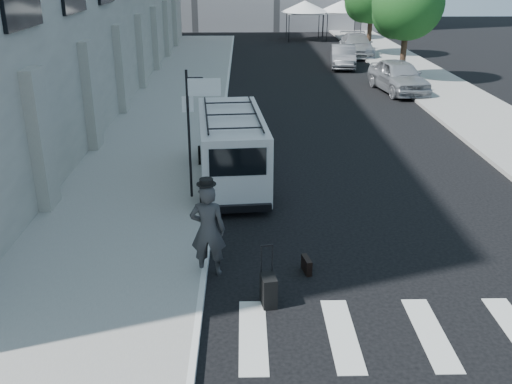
{
  "coord_description": "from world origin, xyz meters",
  "views": [
    {
      "loc": [
        -1.13,
        -11.47,
        6.22
      ],
      "look_at": [
        -0.87,
        0.64,
        1.3
      ],
      "focal_mm": 40.0,
      "sensor_mm": 36.0,
      "label": 1
    }
  ],
  "objects_px": {
    "cargo_van": "(231,147)",
    "parked_car_b": "(343,57)",
    "businessman": "(208,230)",
    "briefcase": "(307,265)",
    "parked_car_a": "(398,76)",
    "parked_car_c": "(356,45)",
    "suitcase": "(269,290)"
  },
  "relations": [
    {
      "from": "parked_car_a",
      "to": "parked_car_c",
      "type": "height_order",
      "value": "parked_car_a"
    },
    {
      "from": "businessman",
      "to": "briefcase",
      "type": "xyz_separation_m",
      "value": [
        2.09,
        0.0,
        -0.85
      ]
    },
    {
      "from": "briefcase",
      "to": "suitcase",
      "type": "height_order",
      "value": "suitcase"
    },
    {
      "from": "parked_car_a",
      "to": "businessman",
      "type": "bearing_deg",
      "value": -123.17
    },
    {
      "from": "parked_car_a",
      "to": "cargo_van",
      "type": "bearing_deg",
      "value": -130.8
    },
    {
      "from": "parked_car_c",
      "to": "briefcase",
      "type": "bearing_deg",
      "value": -99.46
    },
    {
      "from": "businessman",
      "to": "parked_car_c",
      "type": "relative_size",
      "value": 0.39
    },
    {
      "from": "briefcase",
      "to": "parked_car_c",
      "type": "relative_size",
      "value": 0.08
    },
    {
      "from": "suitcase",
      "to": "parked_car_a",
      "type": "height_order",
      "value": "parked_car_a"
    },
    {
      "from": "cargo_van",
      "to": "parked_car_c",
      "type": "xyz_separation_m",
      "value": [
        8.32,
        24.63,
        -0.34
      ]
    },
    {
      "from": "briefcase",
      "to": "parked_car_b",
      "type": "bearing_deg",
      "value": 67.63
    },
    {
      "from": "suitcase",
      "to": "cargo_van",
      "type": "height_order",
      "value": "cargo_van"
    },
    {
      "from": "cargo_van",
      "to": "parked_car_a",
      "type": "relative_size",
      "value": 1.18
    },
    {
      "from": "parked_car_b",
      "to": "parked_car_c",
      "type": "height_order",
      "value": "parked_car_c"
    },
    {
      "from": "briefcase",
      "to": "parked_car_a",
      "type": "distance_m",
      "value": 19.23
    },
    {
      "from": "cargo_van",
      "to": "parked_car_a",
      "type": "bearing_deg",
      "value": 52.02
    },
    {
      "from": "businessman",
      "to": "briefcase",
      "type": "bearing_deg",
      "value": -175.9
    },
    {
      "from": "cargo_van",
      "to": "parked_car_b",
      "type": "xyz_separation_m",
      "value": [
        6.62,
        19.92,
        -0.42
      ]
    },
    {
      "from": "briefcase",
      "to": "cargo_van",
      "type": "relative_size",
      "value": 0.08
    },
    {
      "from": "parked_car_b",
      "to": "suitcase",
      "type": "bearing_deg",
      "value": -95.49
    },
    {
      "from": "cargo_van",
      "to": "parked_car_b",
      "type": "relative_size",
      "value": 1.37
    },
    {
      "from": "businessman",
      "to": "parked_car_c",
      "type": "distance_m",
      "value": 31.32
    },
    {
      "from": "briefcase",
      "to": "cargo_van",
      "type": "height_order",
      "value": "cargo_van"
    },
    {
      "from": "businessman",
      "to": "parked_car_a",
      "type": "distance_m",
      "value": 20.03
    },
    {
      "from": "businessman",
      "to": "cargo_van",
      "type": "distance_m",
      "value": 5.47
    },
    {
      "from": "cargo_van",
      "to": "suitcase",
      "type": "bearing_deg",
      "value": -87.75
    },
    {
      "from": "cargo_van",
      "to": "parked_car_c",
      "type": "distance_m",
      "value": 26.0
    },
    {
      "from": "parked_car_c",
      "to": "cargo_van",
      "type": "bearing_deg",
      "value": -105.72
    },
    {
      "from": "suitcase",
      "to": "parked_car_a",
      "type": "xyz_separation_m",
      "value": [
        7.4,
        19.31,
        0.49
      ]
    },
    {
      "from": "parked_car_b",
      "to": "parked_car_c",
      "type": "relative_size",
      "value": 0.79
    },
    {
      "from": "parked_car_a",
      "to": "parked_car_b",
      "type": "xyz_separation_m",
      "value": [
        -1.61,
        7.3,
        -0.14
      ]
    },
    {
      "from": "suitcase",
      "to": "parked_car_c",
      "type": "xyz_separation_m",
      "value": [
        7.48,
        31.31,
        0.43
      ]
    }
  ]
}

